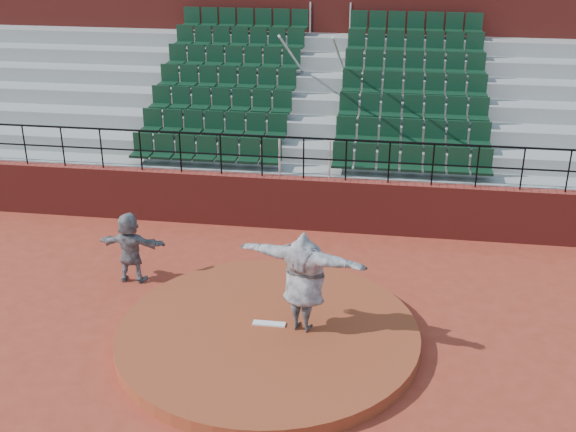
# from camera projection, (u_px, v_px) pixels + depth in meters

# --- Properties ---
(ground) EXTENTS (90.00, 90.00, 0.00)m
(ground) POSITION_uv_depth(u_px,v_px,m) (268.00, 340.00, 13.18)
(ground) COLOR #9B3523
(ground) RESTS_ON ground
(pitchers_mound) EXTENTS (5.50, 5.50, 0.25)m
(pitchers_mound) POSITION_uv_depth(u_px,v_px,m) (268.00, 335.00, 13.13)
(pitchers_mound) COLOR brown
(pitchers_mound) RESTS_ON ground
(pitching_rubber) EXTENTS (0.60, 0.15, 0.03)m
(pitching_rubber) POSITION_uv_depth(u_px,v_px,m) (269.00, 324.00, 13.21)
(pitching_rubber) COLOR white
(pitching_rubber) RESTS_ON pitchers_mound
(boundary_wall) EXTENTS (24.00, 0.30, 1.30)m
(boundary_wall) POSITION_uv_depth(u_px,v_px,m) (303.00, 203.00, 17.45)
(boundary_wall) COLOR maroon
(boundary_wall) RESTS_ON ground
(wall_railing) EXTENTS (24.04, 0.05, 1.03)m
(wall_railing) POSITION_uv_depth(u_px,v_px,m) (304.00, 149.00, 16.89)
(wall_railing) COLOR black
(wall_railing) RESTS_ON boundary_wall
(seating_deck) EXTENTS (24.00, 5.97, 4.63)m
(seating_deck) POSITION_uv_depth(u_px,v_px,m) (320.00, 128.00, 20.42)
(seating_deck) COLOR gray
(seating_deck) RESTS_ON ground
(press_box_facade) EXTENTS (24.00, 3.00, 7.10)m
(press_box_facade) POSITION_uv_depth(u_px,v_px,m) (334.00, 30.00, 23.16)
(press_box_facade) COLOR maroon
(press_box_facade) RESTS_ON ground
(pitcher) EXTENTS (2.44, 1.21, 1.92)m
(pitcher) POSITION_uv_depth(u_px,v_px,m) (304.00, 281.00, 12.73)
(pitcher) COLOR black
(pitcher) RESTS_ON pitchers_mound
(fielder) EXTENTS (1.44, 0.48, 1.54)m
(fielder) POSITION_uv_depth(u_px,v_px,m) (130.00, 247.00, 14.96)
(fielder) COLOR black
(fielder) RESTS_ON ground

